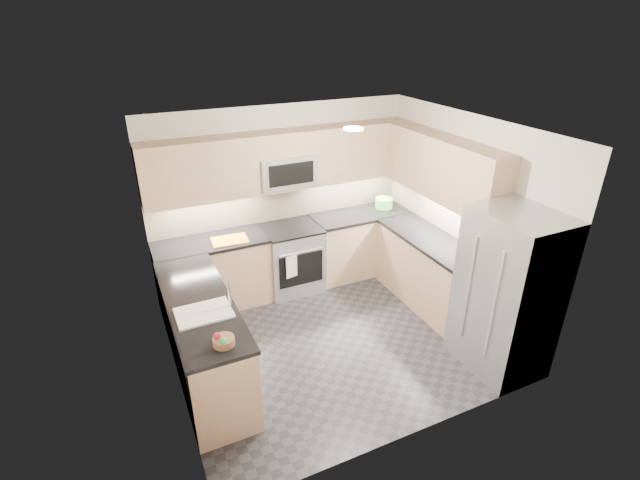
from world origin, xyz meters
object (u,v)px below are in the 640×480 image
at_px(cutting_board, 230,240).
at_px(gas_range, 292,259).
at_px(utensil_bowl, 384,203).
at_px(refrigerator, 507,293).
at_px(fruit_basket, 224,341).
at_px(microwave, 286,170).

bearing_deg(cutting_board, gas_range, 4.58).
bearing_deg(utensil_bowl, cutting_board, -176.77).
bearing_deg(refrigerator, fruit_basket, 172.75).
height_order(gas_range, utensil_bowl, utensil_bowl).
xyz_separation_m(microwave, refrigerator, (1.45, -2.55, -0.80)).
distance_m(gas_range, microwave, 1.25).
xyz_separation_m(microwave, utensil_bowl, (1.50, -0.06, -0.69)).
xyz_separation_m(refrigerator, utensil_bowl, (0.05, 2.49, 0.11)).
distance_m(gas_range, cutting_board, 0.99).
distance_m(refrigerator, utensil_bowl, 2.49).
bearing_deg(fruit_basket, gas_range, 54.96).
bearing_deg(gas_range, utensil_bowl, 2.46).
relative_size(microwave, refrigerator, 0.42).
bearing_deg(fruit_basket, utensil_bowl, 35.80).
distance_m(gas_range, fruit_basket, 2.57).
bearing_deg(fruit_basket, refrigerator, -7.25).
height_order(cutting_board, fruit_basket, fruit_basket).
bearing_deg(microwave, utensil_bowl, -2.32).
xyz_separation_m(utensil_bowl, cutting_board, (-2.36, -0.13, -0.07)).
distance_m(refrigerator, fruit_basket, 2.92).
xyz_separation_m(cutting_board, fruit_basket, (-0.59, -1.99, 0.03)).
bearing_deg(microwave, cutting_board, -167.26).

